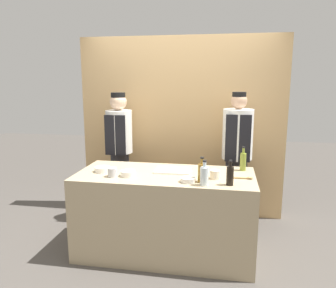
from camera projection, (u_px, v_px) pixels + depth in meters
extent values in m
plane|color=#4C4742|center=(165.00, 251.00, 3.56)|extent=(14.00, 14.00, 0.00)
cube|color=tan|center=(181.00, 127.00, 4.48)|extent=(2.75, 0.18, 2.40)
cube|color=tan|center=(165.00, 213.00, 3.48)|extent=(1.83, 0.83, 0.88)
cylinder|color=white|center=(188.00, 180.00, 3.10)|extent=(0.14, 0.14, 0.04)
cylinder|color=yellow|center=(188.00, 178.00, 3.10)|extent=(0.12, 0.12, 0.01)
cylinder|color=white|center=(103.00, 169.00, 3.46)|extent=(0.16, 0.16, 0.05)
cylinder|color=silver|center=(102.00, 168.00, 3.45)|extent=(0.13, 0.13, 0.02)
cylinder|color=white|center=(128.00, 173.00, 3.30)|extent=(0.15, 0.15, 0.06)
cylinder|color=red|center=(128.00, 172.00, 3.29)|extent=(0.12, 0.12, 0.02)
cube|color=white|center=(173.00, 170.00, 3.47)|extent=(0.37, 0.26, 0.02)
cylinder|color=silver|center=(204.00, 176.00, 3.00)|extent=(0.08, 0.08, 0.17)
cylinder|color=silver|center=(205.00, 165.00, 2.97)|extent=(0.03, 0.03, 0.05)
cylinder|color=black|center=(205.00, 161.00, 2.97)|extent=(0.03, 0.03, 0.01)
cylinder|color=olive|center=(243.00, 162.00, 3.49)|extent=(0.06, 0.06, 0.19)
cylinder|color=olive|center=(244.00, 151.00, 3.47)|extent=(0.03, 0.03, 0.06)
cylinder|color=black|center=(244.00, 147.00, 3.46)|extent=(0.03, 0.03, 0.02)
cylinder|color=black|center=(230.00, 176.00, 3.00)|extent=(0.07, 0.07, 0.17)
cylinder|color=black|center=(230.00, 164.00, 2.98)|extent=(0.03, 0.03, 0.05)
cylinder|color=black|center=(231.00, 161.00, 2.97)|extent=(0.03, 0.03, 0.01)
cylinder|color=olive|center=(202.00, 173.00, 3.09)|extent=(0.08, 0.08, 0.18)
cylinder|color=olive|center=(202.00, 161.00, 3.07)|extent=(0.03, 0.03, 0.05)
cylinder|color=black|center=(202.00, 158.00, 3.07)|extent=(0.04, 0.04, 0.01)
cylinder|color=silver|center=(215.00, 174.00, 3.21)|extent=(0.10, 0.10, 0.08)
cylinder|color=#B7B7BC|center=(112.00, 172.00, 3.27)|extent=(0.09, 0.09, 0.09)
cylinder|color=#B2844C|center=(238.00, 178.00, 3.21)|extent=(0.19, 0.02, 0.02)
ellipsoid|color=#B2844C|center=(250.00, 178.00, 3.19)|extent=(0.05, 0.04, 0.02)
cylinder|color=#28282D|center=(121.00, 186.00, 4.35)|extent=(0.24, 0.24, 0.91)
cylinder|color=silver|center=(119.00, 132.00, 4.21)|extent=(0.33, 0.33, 0.55)
cube|color=black|center=(115.00, 135.00, 4.06)|extent=(0.27, 0.02, 0.50)
sphere|color=beige|center=(118.00, 102.00, 4.13)|extent=(0.21, 0.21, 0.21)
cylinder|color=black|center=(118.00, 96.00, 4.12)|extent=(0.18, 0.18, 0.07)
cylinder|color=#28282D|center=(235.00, 193.00, 4.09)|extent=(0.26, 0.26, 0.89)
cylinder|color=white|center=(238.00, 134.00, 3.95)|extent=(0.36, 0.36, 0.60)
cube|color=black|center=(238.00, 139.00, 3.78)|extent=(0.29, 0.02, 0.55)
sphere|color=tan|center=(239.00, 101.00, 3.87)|extent=(0.19, 0.19, 0.19)
cylinder|color=black|center=(239.00, 95.00, 3.86)|extent=(0.16, 0.16, 0.07)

